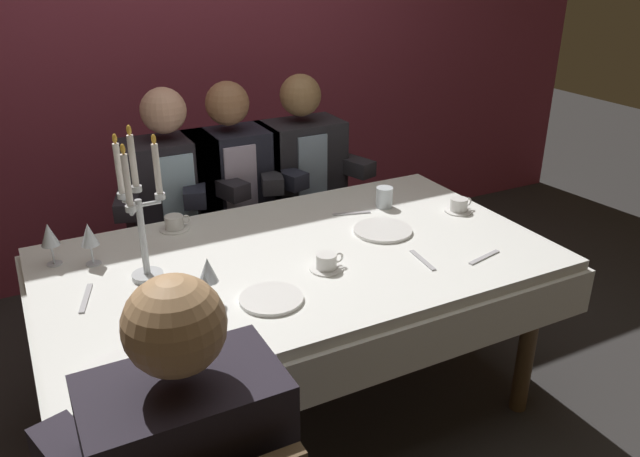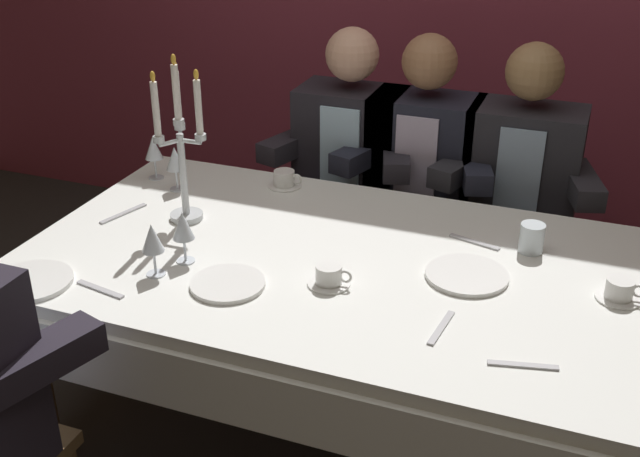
# 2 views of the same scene
# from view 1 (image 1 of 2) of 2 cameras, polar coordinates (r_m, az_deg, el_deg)

# --- Properties ---
(ground_plane) EXTENTS (12.00, 12.00, 0.00)m
(ground_plane) POSITION_cam_1_polar(r_m,az_deg,el_deg) (2.82, -1.75, -15.92)
(ground_plane) COLOR #2E2C2B
(back_wall) EXTENTS (6.00, 0.12, 2.70)m
(back_wall) POSITION_cam_1_polar(r_m,az_deg,el_deg) (3.75, -13.64, 16.51)
(back_wall) COLOR #893245
(back_wall) RESTS_ON ground_plane
(dining_table) EXTENTS (1.94, 1.14, 0.74)m
(dining_table) POSITION_cam_1_polar(r_m,az_deg,el_deg) (2.46, -1.93, -4.82)
(dining_table) COLOR white
(dining_table) RESTS_ON ground_plane
(candelabra) EXTENTS (0.15, 0.17, 0.56)m
(candelabra) POSITION_cam_1_polar(r_m,az_deg,el_deg) (2.21, -16.05, 1.23)
(candelabra) COLOR silver
(candelabra) RESTS_ON dining_table
(dinner_plate_0) EXTENTS (0.24, 0.24, 0.01)m
(dinner_plate_0) POSITION_cam_1_polar(r_m,az_deg,el_deg) (1.84, -17.76, -12.71)
(dinner_plate_0) COLOR white
(dinner_plate_0) RESTS_ON dining_table
(dinner_plate_1) EXTENTS (0.24, 0.24, 0.01)m
(dinner_plate_1) POSITION_cam_1_polar(r_m,az_deg,el_deg) (2.60, 5.73, -0.16)
(dinner_plate_1) COLOR white
(dinner_plate_1) RESTS_ON dining_table
(dinner_plate_2) EXTENTS (0.22, 0.22, 0.01)m
(dinner_plate_2) POSITION_cam_1_polar(r_m,az_deg,el_deg) (2.11, -4.45, -6.38)
(dinner_plate_2) COLOR white
(dinner_plate_2) RESTS_ON dining_table
(wine_glass_0) EXTENTS (0.07, 0.07, 0.16)m
(wine_glass_0) POSITION_cam_1_polar(r_m,az_deg,el_deg) (1.97, -10.39, -5.34)
(wine_glass_0) COLOR silver
(wine_glass_0) RESTS_ON dining_table
(wine_glass_1) EXTENTS (0.07, 0.07, 0.16)m
(wine_glass_1) POSITION_cam_1_polar(r_m,az_deg,el_deg) (2.48, -23.39, -0.61)
(wine_glass_1) COLOR silver
(wine_glass_1) RESTS_ON dining_table
(wine_glass_2) EXTENTS (0.07, 0.07, 0.16)m
(wine_glass_2) POSITION_cam_1_polar(r_m,az_deg,el_deg) (2.07, -10.15, -3.88)
(wine_glass_2) COLOR silver
(wine_glass_2) RESTS_ON dining_table
(wine_glass_3) EXTENTS (0.07, 0.07, 0.16)m
(wine_glass_3) POSITION_cam_1_polar(r_m,az_deg,el_deg) (2.43, -20.25, -0.64)
(wine_glass_3) COLOR silver
(wine_glass_3) RESTS_ON dining_table
(water_tumbler_0) EXTENTS (0.08, 0.08, 0.09)m
(water_tumbler_0) POSITION_cam_1_polar(r_m,az_deg,el_deg) (2.84, 5.86, 2.84)
(water_tumbler_0) COLOR silver
(water_tumbler_0) RESTS_ON dining_table
(coffee_cup_0) EXTENTS (0.13, 0.12, 0.06)m
(coffee_cup_0) POSITION_cam_1_polar(r_m,az_deg,el_deg) (2.85, 12.51, 2.03)
(coffee_cup_0) COLOR white
(coffee_cup_0) RESTS_ON dining_table
(coffee_cup_1) EXTENTS (0.13, 0.12, 0.06)m
(coffee_cup_1) POSITION_cam_1_polar(r_m,az_deg,el_deg) (2.28, 0.62, -3.12)
(coffee_cup_1) COLOR white
(coffee_cup_1) RESTS_ON dining_table
(coffee_cup_2) EXTENTS (0.13, 0.12, 0.06)m
(coffee_cup_2) POSITION_cam_1_polar(r_m,az_deg,el_deg) (2.67, -13.08, 0.44)
(coffee_cup_2) COLOR white
(coffee_cup_2) RESTS_ON dining_table
(spoon_0) EXTENTS (0.17, 0.06, 0.01)m
(spoon_0) POSITION_cam_1_polar(r_m,az_deg,el_deg) (2.45, 14.70, -2.54)
(spoon_0) COLOR #B7B7BC
(spoon_0) RESTS_ON dining_table
(fork_1) EXTENTS (0.17, 0.06, 0.01)m
(fork_1) POSITION_cam_1_polar(r_m,az_deg,el_deg) (2.76, 2.88, 1.38)
(fork_1) COLOR #B7B7BC
(fork_1) RESTS_ON dining_table
(spoon_2) EXTENTS (0.17, 0.05, 0.01)m
(spoon_2) POSITION_cam_1_polar(r_m,az_deg,el_deg) (1.90, -11.79, -10.75)
(spoon_2) COLOR #B7B7BC
(spoon_2) RESTS_ON dining_table
(knife_3) EXTENTS (0.07, 0.19, 0.01)m
(knife_3) POSITION_cam_1_polar(r_m,az_deg,el_deg) (2.25, -20.49, -5.93)
(knife_3) COLOR #B7B7BC
(knife_3) RESTS_ON dining_table
(fork_4) EXTENTS (0.04, 0.17, 0.01)m
(fork_4) POSITION_cam_1_polar(r_m,az_deg,el_deg) (2.38, 9.30, -2.85)
(fork_4) COLOR #B7B7BC
(fork_4) RESTS_ON dining_table
(seated_diner_1) EXTENTS (0.63, 0.48, 1.24)m
(seated_diner_1) POSITION_cam_1_polar(r_m,az_deg,el_deg) (3.10, -13.34, 3.22)
(seated_diner_1) COLOR brown
(seated_diner_1) RESTS_ON ground_plane
(seated_diner_2) EXTENTS (0.63, 0.48, 1.24)m
(seated_diner_2) POSITION_cam_1_polar(r_m,az_deg,el_deg) (3.18, -8.02, 4.19)
(seated_diner_2) COLOR brown
(seated_diner_2) RESTS_ON ground_plane
(seated_diner_3) EXTENTS (0.63, 0.48, 1.24)m
(seated_diner_3) POSITION_cam_1_polar(r_m,az_deg,el_deg) (3.32, -1.75, 5.28)
(seated_diner_3) COLOR brown
(seated_diner_3) RESTS_ON ground_plane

